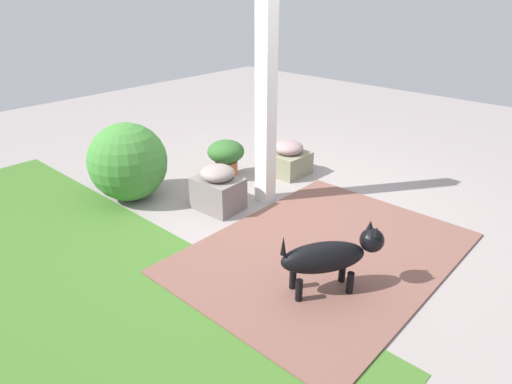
{
  "coord_description": "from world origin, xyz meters",
  "views": [
    {
      "loc": [
        -2.52,
        3.08,
        2.06
      ],
      "look_at": [
        0.04,
        0.26,
        0.28
      ],
      "focal_mm": 31.35,
      "sensor_mm": 36.0,
      "label": 1
    }
  ],
  "objects": [
    {
      "name": "round_shrub",
      "position": [
        1.32,
        0.81,
        0.4
      ],
      "size": [
        0.8,
        0.8,
        0.8
      ],
      "primitive_type": "sphere",
      "color": "#408435",
      "rests_on": "ground"
    },
    {
      "name": "stone_planter_mid",
      "position": [
        0.46,
        0.36,
        0.22
      ],
      "size": [
        0.47,
        0.38,
        0.46
      ],
      "color": "gray",
      "rests_on": "ground"
    },
    {
      "name": "porch_pillar",
      "position": [
        0.25,
        -0.11,
        1.01
      ],
      "size": [
        0.15,
        0.15,
        2.01
      ],
      "primitive_type": "cube",
      "color": "white",
      "rests_on": "ground"
    },
    {
      "name": "brick_path",
      "position": [
        -0.8,
        0.34,
        0.01
      ],
      "size": [
        1.8,
        2.4,
        0.02
      ],
      "primitive_type": "cube",
      "color": "brown",
      "rests_on": "ground"
    },
    {
      "name": "stone_planter_nearest",
      "position": [
        0.51,
        -0.82,
        0.18
      ],
      "size": [
        0.43,
        0.44,
        0.4
      ],
      "color": "gray",
      "rests_on": "ground"
    },
    {
      "name": "terracotta_pot_broad",
      "position": [
        0.98,
        -0.26,
        0.26
      ],
      "size": [
        0.42,
        0.42,
        0.44
      ],
      "color": "#AA5D34",
      "rests_on": "ground"
    },
    {
      "name": "dog",
      "position": [
        -1.11,
        0.75,
        0.31
      ],
      "size": [
        0.56,
        0.7,
        0.53
      ],
      "color": "black",
      "rests_on": "ground"
    },
    {
      "name": "lawn_patch",
      "position": [
        0.6,
        2.4,
        0.0
      ],
      "size": [
        5.2,
        2.8,
        0.01
      ],
      "primitive_type": "cube",
      "color": "#417028",
      "rests_on": "ground"
    },
    {
      "name": "ground_plane",
      "position": [
        0.0,
        0.0,
        0.0
      ],
      "size": [
        12.0,
        12.0,
        0.0
      ],
      "primitive_type": "plane",
      "color": "gray"
    }
  ]
}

